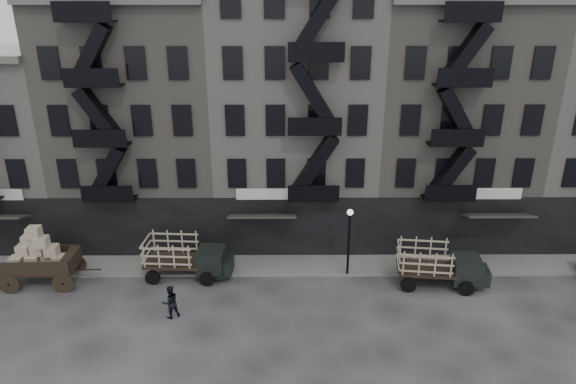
{
  "coord_description": "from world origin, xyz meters",
  "views": [
    {
      "loc": [
        -0.63,
        -23.69,
        15.8
      ],
      "look_at": [
        -0.49,
        4.0,
        4.78
      ],
      "focal_mm": 32.0,
      "sensor_mm": 36.0,
      "label": 1
    }
  ],
  "objects_px": {
    "wagon": "(37,252)",
    "stake_truck_east": "(440,263)",
    "pedestrian_mid": "(170,302)",
    "stake_truck_west": "(186,255)"
  },
  "relations": [
    {
      "from": "wagon",
      "to": "stake_truck_east",
      "type": "bearing_deg",
      "value": -2.77
    },
    {
      "from": "wagon",
      "to": "pedestrian_mid",
      "type": "height_order",
      "value": "wagon"
    },
    {
      "from": "stake_truck_east",
      "to": "pedestrian_mid",
      "type": "distance_m",
      "value": 14.91
    },
    {
      "from": "wagon",
      "to": "stake_truck_west",
      "type": "distance_m",
      "value": 8.23
    },
    {
      "from": "stake_truck_west",
      "to": "stake_truck_east",
      "type": "height_order",
      "value": "stake_truck_west"
    },
    {
      "from": "stake_truck_west",
      "to": "pedestrian_mid",
      "type": "bearing_deg",
      "value": -87.75
    },
    {
      "from": "stake_truck_west",
      "to": "wagon",
      "type": "bearing_deg",
      "value": -171.75
    },
    {
      "from": "stake_truck_east",
      "to": "pedestrian_mid",
      "type": "height_order",
      "value": "stake_truck_east"
    },
    {
      "from": "stake_truck_west",
      "to": "stake_truck_east",
      "type": "bearing_deg",
      "value": -0.29
    },
    {
      "from": "stake_truck_west",
      "to": "stake_truck_east",
      "type": "distance_m",
      "value": 14.52
    }
  ]
}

